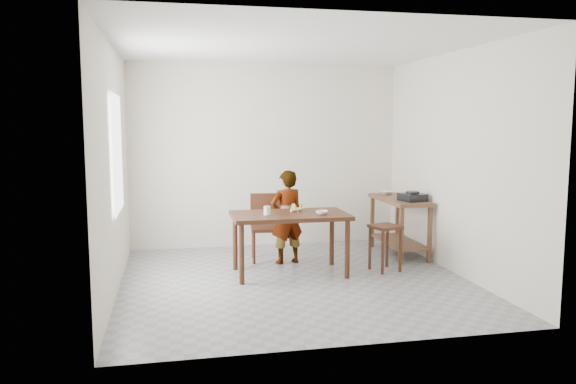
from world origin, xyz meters
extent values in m
cube|color=gray|center=(0.00, 0.00, -0.02)|extent=(4.00, 4.00, 0.04)
cube|color=white|center=(0.00, 0.00, 2.72)|extent=(4.00, 4.00, 0.04)
cube|color=silver|center=(0.00, 2.02, 1.35)|extent=(4.00, 0.04, 2.70)
cube|color=silver|center=(0.00, -2.02, 1.35)|extent=(4.00, 0.04, 2.70)
cube|color=silver|center=(-2.02, 0.00, 1.35)|extent=(0.04, 4.00, 2.70)
cube|color=silver|center=(2.02, 0.00, 1.35)|extent=(0.04, 4.00, 2.70)
cube|color=white|center=(-1.97, 0.20, 1.50)|extent=(0.02, 1.10, 1.30)
imported|color=white|center=(0.07, 0.83, 0.62)|extent=(0.50, 0.39, 1.23)
cylinder|color=silver|center=(-0.28, 0.26, 0.80)|extent=(0.09, 0.09, 0.10)
imported|color=silver|center=(0.36, 0.15, 0.77)|extent=(0.17, 0.17, 0.05)
imported|color=silver|center=(1.68, 1.42, 0.82)|extent=(0.25, 0.25, 0.05)
cube|color=black|center=(1.77, 0.69, 0.85)|extent=(0.35, 0.35, 0.10)
camera|label=1|loc=(-1.39, -6.26, 1.84)|focal=35.00mm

